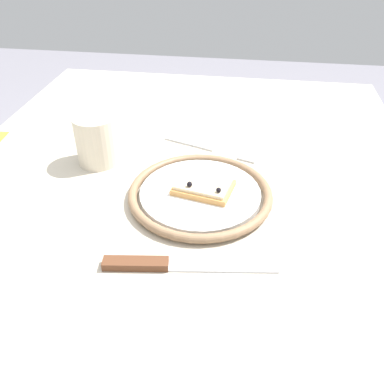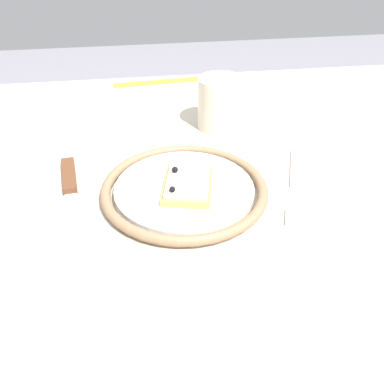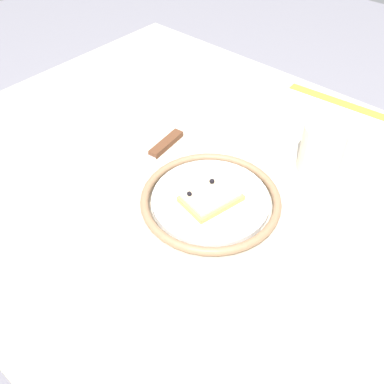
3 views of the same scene
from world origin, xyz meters
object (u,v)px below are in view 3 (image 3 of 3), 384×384
(pizza_slice_near, at_px, (211,197))
(dining_table, at_px, (218,216))
(measuring_tape, at_px, (348,105))
(fork, at_px, (294,253))
(cup, at_px, (322,148))
(plate, at_px, (211,200))
(knife, at_px, (156,153))

(pizza_slice_near, bearing_deg, dining_table, -70.87)
(measuring_tape, bearing_deg, dining_table, 79.01)
(fork, distance_m, cup, 0.22)
(plate, height_order, knife, plate)
(fork, height_order, cup, cup)
(dining_table, bearing_deg, knife, 1.99)
(pizza_slice_near, height_order, knife, pizza_slice_near)
(dining_table, height_order, pizza_slice_near, pizza_slice_near)
(dining_table, xyz_separation_m, fork, (-0.18, 0.04, 0.07))
(knife, bearing_deg, plate, 168.28)
(pizza_slice_near, relative_size, knife, 0.44)
(dining_table, distance_m, pizza_slice_near, 0.11)
(knife, bearing_deg, cup, -146.15)
(knife, bearing_deg, pizza_slice_near, 166.95)
(pizza_slice_near, relative_size, cup, 1.14)
(plate, xyz_separation_m, pizza_slice_near, (-0.00, 0.00, 0.01))
(cup, bearing_deg, measuring_tape, -76.74)
(measuring_tape, bearing_deg, pizza_slice_near, 81.64)
(plate, bearing_deg, dining_table, -74.05)
(dining_table, distance_m, measuring_tape, 0.41)
(pizza_slice_near, bearing_deg, fork, -178.01)
(fork, xyz_separation_m, measuring_tape, (0.13, -0.44, -0.00))
(knife, distance_m, fork, 0.33)
(dining_table, distance_m, cup, 0.23)
(pizza_slice_near, distance_m, measuring_tape, 0.45)
(pizza_slice_near, distance_m, knife, 0.17)
(cup, bearing_deg, knife, 33.85)
(dining_table, xyz_separation_m, pizza_slice_near, (-0.02, 0.04, 0.09))
(dining_table, distance_m, fork, 0.20)
(plate, bearing_deg, measuring_tape, -94.60)
(plate, xyz_separation_m, knife, (0.17, -0.03, -0.00))
(cup, relative_size, measuring_tape, 0.33)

